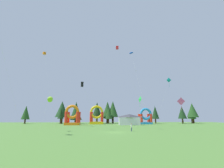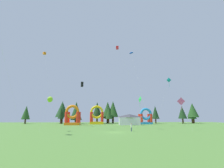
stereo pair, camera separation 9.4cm
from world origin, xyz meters
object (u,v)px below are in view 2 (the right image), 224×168
kite_red_box (117,48)px  kite_orange_box (44,54)px  inflatable_orange_dome (73,117)px  inflatable_red_slide (145,118)px  kite_lime_delta (49,99)px  kite_black_box (82,84)px  inflatable_blue_arch (97,117)px  kite_pink_diamond (181,102)px  festival_tent (129,120)px  kite_teal_diamond (169,81)px  kite_blue_parafoil (131,53)px  person_near_camera (131,127)px  kite_green_diamond (139,100)px

kite_red_box → kite_orange_box: 24.29m
inflatable_orange_dome → inflatable_red_slide: bearing=11.6°
kite_orange_box → kite_lime_delta: (8.03, -16.17, -16.69)m
kite_black_box → inflatable_blue_arch: bearing=85.8°
kite_pink_diamond → festival_tent: bearing=110.4°
inflatable_blue_arch → festival_tent: size_ratio=0.99×
inflatable_blue_arch → kite_teal_diamond: bearing=-55.1°
inflatable_red_slide → kite_orange_box: bearing=-156.3°
kite_teal_diamond → inflatable_red_slide: bearing=88.8°
inflatable_red_slide → festival_tent: inflatable_red_slide is taller
kite_pink_diamond → kite_blue_parafoil: bearing=117.2°
kite_blue_parafoil → kite_black_box: 26.34m
kite_orange_box → inflatable_blue_arch: bearing=44.7°
kite_blue_parafoil → inflatable_red_slide: (7.66, 13.76, -22.62)m
kite_blue_parafoil → inflatable_red_slide: 27.56m
kite_black_box → person_near_camera: 14.63m
kite_green_diamond → inflatable_red_slide: size_ratio=1.19×
kite_pink_diamond → person_near_camera: kite_pink_diamond is taller
kite_orange_box → inflatable_red_slide: bearing=23.7°
kite_teal_diamond → kite_pink_diamond: bearing=-63.4°
inflatable_orange_dome → festival_tent: (20.90, -1.21, -0.89)m
person_near_camera → kite_red_box: bearing=172.8°
kite_blue_parafoil → kite_teal_diamond: bearing=-62.6°
kite_lime_delta → inflatable_blue_arch: (8.81, 32.85, -3.77)m
kite_lime_delta → inflatable_blue_arch: size_ratio=0.97×
kite_teal_diamond → kite_blue_parafoil: bearing=117.4°
kite_teal_diamond → inflatable_blue_arch: 35.28m
kite_blue_parafoil → person_near_camera: bearing=-101.3°
kite_green_diamond → kite_orange_box: 34.59m
inflatable_red_slide → inflatable_orange_dome: inflatable_orange_dome is taller
kite_red_box → kite_green_diamond: kite_red_box is taller
kite_black_box → person_near_camera: kite_black_box is taller
kite_lime_delta → inflatable_orange_dome: (0.18, 26.47, -3.79)m
inflatable_orange_dome → kite_teal_diamond: bearing=-37.5°
kite_teal_diamond → kite_black_box: (-21.74, -2.47, -1.70)m
inflatable_orange_dome → person_near_camera: bearing=-57.4°
kite_pink_diamond → kite_black_box: bearing=179.4°
kite_lime_delta → inflatable_red_slide: 43.58m
kite_teal_diamond → kite_lime_delta: 29.24m
kite_green_diamond → kite_orange_box: kite_orange_box is taller
kite_lime_delta → inflatable_red_slide: kite_lime_delta is taller
kite_green_diamond → inflatable_blue_arch: size_ratio=1.04×
kite_red_box → kite_lime_delta: bearing=-134.1°
kite_blue_parafoil → kite_lime_delta: bearing=-138.8°
kite_lime_delta → inflatable_orange_dome: size_ratio=1.00×
inflatable_blue_arch → festival_tent: bearing=-31.7°
kite_green_diamond → person_near_camera: (-3.16, -5.75, -6.23)m
inflatable_blue_arch → kite_blue_parafoil: bearing=-48.9°
kite_blue_parafoil → kite_lime_delta: (-21.22, -18.61, -18.47)m
kite_green_diamond → inflatable_red_slide: kite_green_diamond is taller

